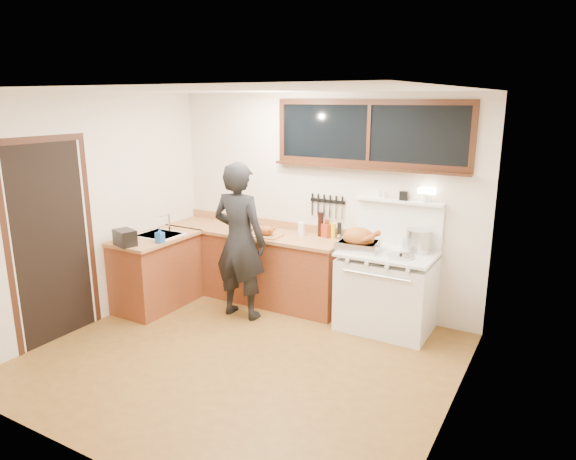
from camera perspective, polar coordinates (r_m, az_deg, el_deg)
The scene contains 20 objects.
ground_plane at distance 5.32m, azimuth -5.16°, elevation -14.17°, with size 4.00×3.50×0.02m, color brown.
room_shell at distance 4.75m, azimuth -5.61°, elevation 3.70°, with size 4.10×3.60×2.65m.
counter_back at distance 6.65m, azimuth -3.82°, elevation -3.78°, with size 2.44×0.64×1.00m.
counter_left at distance 6.58m, azimuth -14.40°, elevation -4.44°, with size 0.64×1.09×0.90m.
sink_unit at distance 6.51m, azimuth -14.03°, elevation -0.99°, with size 0.50×0.45×0.37m.
vintage_stove at distance 5.87m, azimuth 10.91°, elevation -6.43°, with size 1.02×0.74×1.59m.
back_window at distance 5.93m, azimuth 8.93°, elevation 9.76°, with size 2.32×0.13×0.77m.
left_doorway at distance 5.89m, azimuth -24.75°, elevation -1.11°, with size 0.02×1.04×2.17m.
knife_strip at distance 6.24m, azimuth 4.40°, elevation 3.12°, with size 0.46×0.03×0.28m.
man at distance 5.97m, azimuth -5.40°, elevation -1.23°, with size 0.68×0.45×1.85m.
soap_bottle at distance 6.12m, azimuth -14.06°, elevation -0.54°, with size 0.09×0.09×0.19m.
toaster at distance 6.13m, azimuth -17.67°, elevation -0.81°, with size 0.31×0.25×0.18m.
cutting_board at distance 6.23m, azimuth -2.44°, elevation -0.26°, with size 0.38×0.29×0.13m.
roast_turkey at distance 5.71m, azimuth 7.90°, elevation -1.22°, with size 0.50×0.39×0.25m.
stockpot at distance 5.76m, azimuth 14.27°, elevation -1.17°, with size 0.33×0.33×0.25m.
saucepan at distance 5.83m, azimuth 13.29°, elevation -1.61°, with size 0.15×0.27×0.11m.
pot_lid at distance 5.56m, azimuth 12.42°, elevation -2.84°, with size 0.35×0.35×0.04m.
coffee_tin at distance 6.20m, azimuth 4.31°, elevation -0.07°, with size 0.13×0.12×0.16m.
pitcher at distance 6.27m, azimuth 1.49°, elevation 0.12°, with size 0.11×0.11×0.16m.
bottle_cluster at distance 6.20m, azimuth 4.38°, elevation 0.31°, with size 0.31×0.07×0.30m.
Camera 1 is at (2.70, -3.81, 2.53)m, focal length 32.00 mm.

